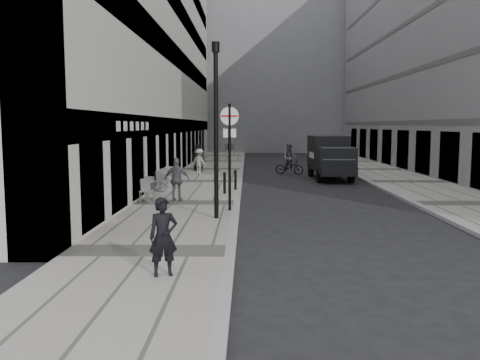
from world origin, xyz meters
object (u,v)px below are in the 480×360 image
(sign_post, at_px, (230,143))
(lamppost, at_px, (216,122))
(walking_man, at_px, (163,237))
(panel_van, at_px, (330,155))
(cyclist, at_px, (289,162))

(sign_post, xyz_separation_m, lamppost, (-0.38, -1.51, 0.72))
(walking_man, bearing_deg, lamppost, 64.79)
(panel_van, bearing_deg, sign_post, -115.82)
(sign_post, distance_m, panel_van, 12.97)
(walking_man, bearing_deg, cyclist, 59.77)
(walking_man, height_order, sign_post, sign_post)
(walking_man, relative_size, sign_post, 0.42)
(panel_van, bearing_deg, walking_man, -109.30)
(walking_man, height_order, panel_van, panel_van)
(lamppost, height_order, cyclist, lamppost)
(panel_van, relative_size, cyclist, 2.72)
(sign_post, xyz_separation_m, cyclist, (3.31, 14.40, -1.76))
(sign_post, distance_m, cyclist, 14.88)
(lamppost, height_order, panel_van, lamppost)
(lamppost, xyz_separation_m, panel_van, (5.80, 13.24, -1.83))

